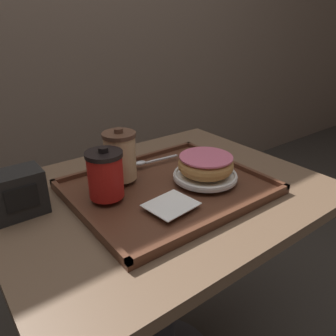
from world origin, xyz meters
name	(u,v)px	position (x,y,z in m)	size (l,w,h in m)	color
cafe_table	(162,241)	(0.00, 0.00, 0.53)	(0.83, 0.65, 0.70)	brown
serving_tray	(168,188)	(0.01, -0.02, 0.71)	(0.47, 0.39, 0.02)	#512D1E
napkin_paper	(171,204)	(-0.06, -0.11, 0.73)	(0.12, 0.10, 0.00)	white
coffee_cup_front	(105,174)	(-0.15, 0.01, 0.78)	(0.09, 0.09, 0.12)	red
coffee_cup_rear	(120,155)	(-0.07, 0.07, 0.79)	(0.08, 0.08, 0.13)	#E0B784
plate_with_chocolate_donut	(205,175)	(0.10, -0.06, 0.73)	(0.17, 0.17, 0.01)	white
donut_chocolate_glazed	(206,164)	(0.10, -0.06, 0.76)	(0.14, 0.14, 0.05)	tan
spoon	(146,162)	(0.03, 0.11, 0.73)	(0.14, 0.03, 0.01)	silver
napkin_dispenser	(18,193)	(-0.32, 0.10, 0.75)	(0.11, 0.08, 0.10)	black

